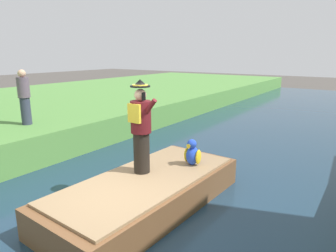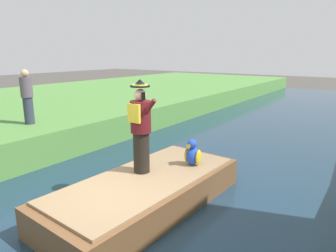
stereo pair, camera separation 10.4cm
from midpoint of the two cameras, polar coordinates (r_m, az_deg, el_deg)
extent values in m
plane|color=#4C4742|center=(5.74, -9.59, -18.58)|extent=(80.00, 80.00, 0.00)
cube|color=#1E384C|center=(5.71, -9.61, -18.15)|extent=(6.99, 48.00, 0.10)
cube|color=brown|center=(6.05, -4.53, -12.48)|extent=(1.98, 4.27, 0.56)
cube|color=#997A56|center=(5.92, -4.58, -9.83)|extent=(1.82, 3.93, 0.05)
cylinder|color=black|center=(6.03, -5.50, -4.98)|extent=(0.32, 0.32, 0.82)
cylinder|color=#561419|center=(5.85, -5.66, 1.72)|extent=(0.40, 0.40, 0.62)
cube|color=gold|center=(5.68, -6.92, 2.38)|extent=(0.28, 0.06, 0.36)
sphere|color=#DBA884|center=(5.77, -5.76, 5.85)|extent=(0.23, 0.23, 0.23)
cylinder|color=black|center=(5.75, -5.80, 7.48)|extent=(0.38, 0.38, 0.03)
cone|color=black|center=(5.75, -5.81, 8.17)|extent=(0.26, 0.26, 0.12)
cylinder|color=gold|center=(5.75, -5.80, 7.73)|extent=(0.29, 0.29, 0.02)
cylinder|color=#561419|center=(5.64, -4.25, 3.18)|extent=(0.38, 0.09, 0.43)
cube|color=black|center=(5.65, -5.14, 5.59)|extent=(0.03, 0.08, 0.15)
ellipsoid|color=blue|center=(6.48, 4.20, -5.61)|extent=(0.26, 0.32, 0.40)
sphere|color=blue|center=(6.36, 4.06, -3.41)|extent=(0.20, 0.20, 0.20)
cone|color=yellow|center=(6.28, 3.59, -3.72)|extent=(0.09, 0.09, 0.09)
ellipsoid|color=yellow|center=(6.54, 3.14, -5.38)|extent=(0.08, 0.20, 0.32)
ellipsoid|color=yellow|center=(6.41, 5.28, -5.83)|extent=(0.08, 0.20, 0.32)
cylinder|color=#33384C|center=(9.81, -25.51, 2.57)|extent=(0.28, 0.28, 0.80)
cylinder|color=#5F4F5E|center=(9.71, -25.93, 6.56)|extent=(0.34, 0.34, 0.58)
sphere|color=#DBA884|center=(9.68, -26.17, 8.91)|extent=(0.22, 0.22, 0.22)
camera|label=1|loc=(0.05, -90.49, -0.12)|focal=32.31mm
camera|label=2|loc=(0.05, 89.51, 0.12)|focal=32.31mm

